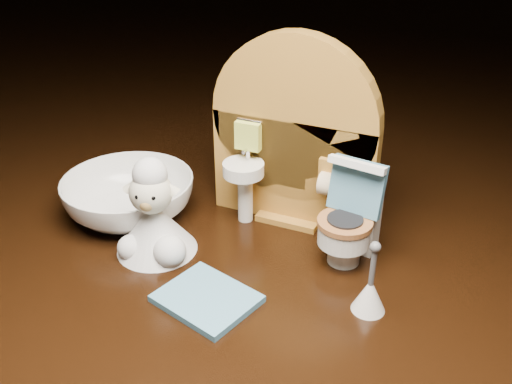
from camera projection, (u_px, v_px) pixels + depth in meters
backdrop_panel at (293, 143)px, 0.43m from camera, size 0.13×0.05×0.15m
toy_toilet at (350, 224)px, 0.40m from camera, size 0.04×0.05×0.08m
bath_mat at (207, 299)px, 0.37m from camera, size 0.07×0.06×0.00m
toilet_brush at (370, 293)px, 0.36m from camera, size 0.02×0.02×0.05m
plush_lamb at (154, 220)px, 0.41m from camera, size 0.06×0.06×0.08m
ceramic_bowl at (129, 197)px, 0.46m from camera, size 0.11×0.11×0.03m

